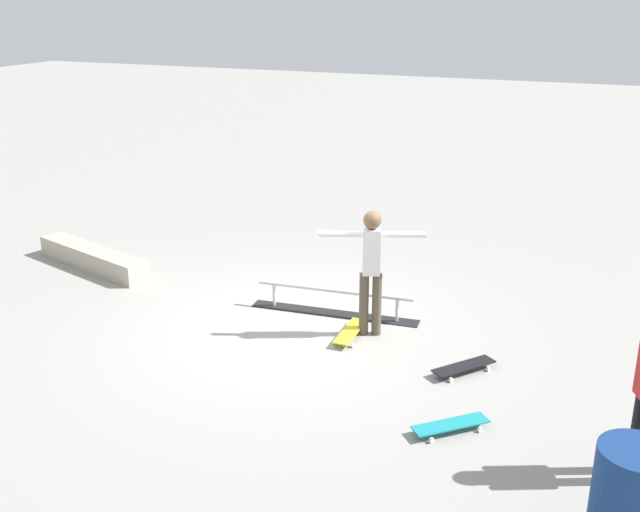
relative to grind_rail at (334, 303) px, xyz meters
name	(u,v)px	position (x,y,z in m)	size (l,w,h in m)	color
ground_plane	(289,327)	(0.39, 0.62, -0.16)	(60.00, 60.00, 0.00)	gray
grind_rail	(334,303)	(0.00, 0.00, 0.00)	(2.35, 0.44, 0.36)	black
skate_ledge	(93,258)	(4.20, -0.23, 0.00)	(2.35, 0.39, 0.32)	#B2A893
skater_main	(371,264)	(-0.65, 0.42, 0.80)	(1.26, 0.53, 1.64)	brown
skateboard_main	(350,332)	(-0.46, 0.60, -0.08)	(0.28, 0.81, 0.09)	yellow
loose_skateboard_black	(464,367)	(-1.99, 0.98, -0.08)	(0.66, 0.75, 0.09)	black
loose_skateboard_teal	(451,425)	(-2.14, 2.25, -0.08)	(0.72, 0.69, 0.09)	teal
trash_bin	(630,505)	(-3.78, 3.49, 0.33)	(0.59, 0.59, 0.98)	navy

